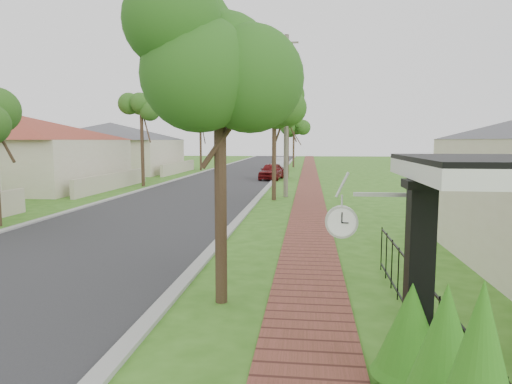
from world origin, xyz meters
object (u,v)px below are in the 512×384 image
at_px(parked_car_white, 281,164).
at_px(near_tree, 219,60).
at_px(utility_pole, 286,116).
at_px(porch_post, 418,295).
at_px(parked_car_red, 271,171).
at_px(station_clock, 345,220).

height_order(parked_car_white, near_tree, near_tree).
xyz_separation_m(near_tree, utility_pole, (0.37, 15.84, -0.15)).
distance_m(porch_post, parked_car_red, 29.14).
xyz_separation_m(parked_car_red, utility_pole, (1.62, -10.51, 3.58)).
distance_m(parked_car_red, utility_pole, 11.22).
relative_size(porch_post, station_clock, 2.37).
distance_m(near_tree, utility_pole, 15.84).
height_order(parked_car_red, parked_car_white, parked_car_white).
bearing_deg(utility_pole, parked_car_white, 94.19).
xyz_separation_m(porch_post, station_clock, (-0.86, 0.40, 0.83)).
height_order(porch_post, utility_pole, utility_pole).
bearing_deg(station_clock, parked_car_red, 96.60).
distance_m(porch_post, station_clock, 1.26).
distance_m(parked_car_white, station_clock, 40.14).
bearing_deg(station_clock, porch_post, -24.91).
bearing_deg(parked_car_red, near_tree, -80.49).
xyz_separation_m(porch_post, near_tree, (-2.90, 2.50, 3.24)).
bearing_deg(parked_car_red, station_clock, -76.60).
xyz_separation_m(porch_post, parked_car_white, (-4.15, 40.38, -0.48)).
bearing_deg(parked_car_white, utility_pole, -92.24).
bearing_deg(parked_car_white, station_clock, -91.72).
bearing_deg(parked_car_white, near_tree, -94.54).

